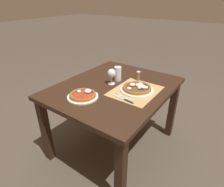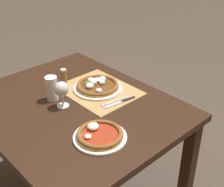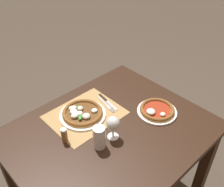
{
  "view_description": "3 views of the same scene",
  "coord_description": "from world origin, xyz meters",
  "px_view_note": "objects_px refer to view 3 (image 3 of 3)",
  "views": [
    {
      "loc": [
        -1.33,
        -0.92,
        1.52
      ],
      "look_at": [
        -0.21,
        -0.12,
        0.79
      ],
      "focal_mm": 30.0,
      "sensor_mm": 36.0,
      "label": 1
    },
    {
      "loc": [
        -1.26,
        0.87,
        1.69
      ],
      "look_at": [
        -0.15,
        -0.17,
        0.81
      ],
      "focal_mm": 50.0,
      "sensor_mm": 36.0,
      "label": 2
    },
    {
      "loc": [
        0.78,
        0.84,
        1.9
      ],
      "look_at": [
        -0.19,
        -0.18,
        0.83
      ],
      "focal_mm": 42.0,
      "sensor_mm": 36.0,
      "label": 3
    }
  ],
  "objects_px": {
    "pizza_near": "(82,113)",
    "pizza_far": "(157,110)",
    "pint_glass": "(99,138)",
    "pepper_shaker": "(64,135)",
    "wine_glass": "(113,124)",
    "fork": "(106,105)",
    "knife": "(108,102)"
  },
  "relations": [
    {
      "from": "pizza_near",
      "to": "pint_glass",
      "type": "height_order",
      "value": "pint_glass"
    },
    {
      "from": "pint_glass",
      "to": "pepper_shaker",
      "type": "bearing_deg",
      "value": -54.46
    },
    {
      "from": "wine_glass",
      "to": "knife",
      "type": "xyz_separation_m",
      "value": [
        -0.2,
        -0.26,
        -0.1
      ]
    },
    {
      "from": "wine_glass",
      "to": "pepper_shaker",
      "type": "height_order",
      "value": "wine_glass"
    },
    {
      "from": "pint_glass",
      "to": "pizza_far",
      "type": "bearing_deg",
      "value": 174.95
    },
    {
      "from": "pizza_far",
      "to": "pepper_shaker",
      "type": "xyz_separation_m",
      "value": [
        0.59,
        -0.21,
        0.03
      ]
    },
    {
      "from": "pizza_far",
      "to": "wine_glass",
      "type": "relative_size",
      "value": 1.71
    },
    {
      "from": "pint_glass",
      "to": "pepper_shaker",
      "type": "xyz_separation_m",
      "value": [
        0.12,
        -0.17,
        -0.02
      ]
    },
    {
      "from": "pizza_far",
      "to": "pepper_shaker",
      "type": "height_order",
      "value": "pepper_shaker"
    },
    {
      "from": "pint_glass",
      "to": "knife",
      "type": "xyz_separation_m",
      "value": [
        -0.3,
        -0.26,
        -0.06
      ]
    },
    {
      "from": "fork",
      "to": "pizza_far",
      "type": "bearing_deg",
      "value": 123.98
    },
    {
      "from": "pizza_far",
      "to": "pint_glass",
      "type": "distance_m",
      "value": 0.47
    },
    {
      "from": "pint_glass",
      "to": "knife",
      "type": "bearing_deg",
      "value": -139.6
    },
    {
      "from": "knife",
      "to": "pepper_shaker",
      "type": "distance_m",
      "value": 0.44
    },
    {
      "from": "pizza_far",
      "to": "pepper_shaker",
      "type": "relative_size",
      "value": 2.73
    },
    {
      "from": "pizza_far",
      "to": "fork",
      "type": "xyz_separation_m",
      "value": [
        0.19,
        -0.29,
        -0.01
      ]
    },
    {
      "from": "wine_glass",
      "to": "fork",
      "type": "xyz_separation_m",
      "value": [
        -0.17,
        -0.25,
        -0.1
      ]
    },
    {
      "from": "wine_glass",
      "to": "pepper_shaker",
      "type": "relative_size",
      "value": 1.6
    },
    {
      "from": "wine_glass",
      "to": "knife",
      "type": "height_order",
      "value": "wine_glass"
    },
    {
      "from": "pizza_near",
      "to": "fork",
      "type": "distance_m",
      "value": 0.19
    },
    {
      "from": "pizza_far",
      "to": "pint_glass",
      "type": "height_order",
      "value": "pint_glass"
    },
    {
      "from": "wine_glass",
      "to": "fork",
      "type": "distance_m",
      "value": 0.32
    },
    {
      "from": "pizza_far",
      "to": "wine_glass",
      "type": "height_order",
      "value": "wine_glass"
    },
    {
      "from": "pizza_near",
      "to": "wine_glass",
      "type": "distance_m",
      "value": 0.29
    },
    {
      "from": "pepper_shaker",
      "to": "pint_glass",
      "type": "bearing_deg",
      "value": 125.54
    },
    {
      "from": "pizza_near",
      "to": "pizza_far",
      "type": "xyz_separation_m",
      "value": [
        -0.38,
        0.31,
        -0.0
      ]
    },
    {
      "from": "pint_glass",
      "to": "knife",
      "type": "relative_size",
      "value": 0.67
    },
    {
      "from": "wine_glass",
      "to": "knife",
      "type": "distance_m",
      "value": 0.34
    },
    {
      "from": "pizza_far",
      "to": "pint_glass",
      "type": "xyz_separation_m",
      "value": [
        0.47,
        -0.04,
        0.05
      ]
    },
    {
      "from": "pizza_near",
      "to": "knife",
      "type": "xyz_separation_m",
      "value": [
        -0.21,
        0.01,
        -0.02
      ]
    },
    {
      "from": "pint_glass",
      "to": "pepper_shaker",
      "type": "distance_m",
      "value": 0.21
    },
    {
      "from": "knife",
      "to": "pizza_far",
      "type": "bearing_deg",
      "value": 119.03
    }
  ]
}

